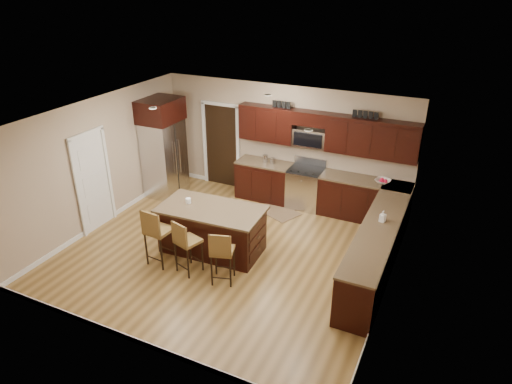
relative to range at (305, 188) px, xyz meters
The scene contains 23 objects.
floor 2.59m from the range, 105.51° to the right, with size 6.00×6.00×0.00m, color olive.
ceiling 3.38m from the range, 105.51° to the right, with size 6.00×6.00×0.00m, color silver.
wall_back 1.15m from the range, 156.28° to the left, with size 6.00×6.00×0.00m, color tan.
wall_left 4.51m from the range, 146.33° to the right, with size 5.50×5.50×0.00m, color tan.
wall_right 3.49m from the range, 46.57° to the right, with size 5.50×5.50×0.00m, color tan.
base_cabinets 1.58m from the range, 39.46° to the right, with size 4.02×3.96×0.92m.
upper_cabinets 1.42m from the range, 20.23° to the left, with size 4.00×0.33×0.80m.
range is the anchor object (origin of this frame).
microwave 1.16m from the range, 90.00° to the left, with size 0.76×0.31×0.40m, color silver.
doorway 2.41m from the range, behind, with size 0.85×0.03×2.06m, color black.
pantry_door 4.61m from the range, 143.07° to the right, with size 0.03×0.80×2.04m, color white.
letter_decor 1.84m from the range, 31.31° to the left, with size 2.20×0.03×0.15m, color black, non-canonical shape.
island 2.72m from the range, 111.36° to the right, with size 2.03×1.14×0.92m.
stool_left 3.77m from the range, 115.99° to the right, with size 0.46×0.46×1.14m.
stool_mid 3.53m from the range, 107.11° to the right, with size 0.49×0.49×1.04m.
stool_right 3.39m from the range, 95.19° to the right, with size 0.48×0.48×1.02m.
refrigerator 3.47m from the range, 166.74° to the right, with size 0.79×0.97×2.35m.
floor_mat 0.83m from the range, 130.92° to the right, with size 0.94×0.62×0.01m, color brown.
fruit_bowl 1.77m from the range, ahead, with size 0.32×0.32×0.08m, color silver.
soap_bottle 2.68m from the range, 39.68° to the right, with size 0.10×0.10×0.21m, color #B2B2B2.
canister_tall 1.15m from the range, behind, with size 0.12×0.12×0.18m, color silver.
canister_short 0.98m from the range, behind, with size 0.11×0.11×0.14m, color silver.
island_jar 2.98m from the range, 120.48° to the right, with size 0.10×0.10×0.10m, color white.
Camera 1 is at (3.69, -6.57, 4.91)m, focal length 32.00 mm.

